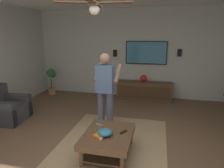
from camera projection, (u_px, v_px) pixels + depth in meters
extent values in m
plane|color=brown|center=(106.00, 157.00, 3.42)|extent=(8.55, 8.55, 0.00)
cube|color=#B2B7AD|center=(135.00, 54.00, 6.49)|extent=(0.10, 6.60, 2.78)
cube|color=#9E8460|center=(111.00, 148.00, 3.67)|extent=(2.77, 1.97, 0.01)
cube|color=#38383D|center=(8.00, 112.00, 4.81)|extent=(0.86, 0.86, 0.40)
cube|color=#38383D|center=(16.00, 105.00, 5.10)|extent=(0.22, 0.81, 0.56)
cube|color=#513823|center=(108.00, 136.00, 3.40)|extent=(1.00, 0.80, 0.10)
cylinder|color=#513823|center=(130.00, 137.00, 3.77)|extent=(0.07, 0.07, 0.30)
cylinder|color=#513823|center=(98.00, 133.00, 3.92)|extent=(0.07, 0.07, 0.30)
cylinder|color=#513823|center=(122.00, 164.00, 2.98)|extent=(0.07, 0.07, 0.30)
cylinder|color=#513823|center=(81.00, 158.00, 3.12)|extent=(0.07, 0.07, 0.30)
cube|color=#452F1E|center=(108.00, 149.00, 3.46)|extent=(0.88, 0.68, 0.03)
cube|color=#513823|center=(144.00, 91.00, 6.36)|extent=(0.44, 1.70, 0.55)
cube|color=#412C1C|center=(143.00, 93.00, 6.15)|extent=(0.01, 1.56, 0.39)
cube|color=black|center=(146.00, 53.00, 6.31)|extent=(0.05, 1.27, 0.72)
cube|color=teal|center=(146.00, 53.00, 6.28)|extent=(0.01, 1.21, 0.66)
cylinder|color=#4C5166|center=(110.00, 111.00, 4.33)|extent=(0.14, 0.14, 0.82)
cylinder|color=#4C5166|center=(101.00, 110.00, 4.38)|extent=(0.14, 0.14, 0.82)
cube|color=slate|center=(105.00, 79.00, 4.18)|extent=(0.24, 0.37, 0.58)
sphere|color=#997056|center=(105.00, 59.00, 4.08)|extent=(0.22, 0.22, 0.22)
cylinder|color=#997056|center=(118.00, 74.00, 4.27)|extent=(0.48, 0.12, 0.37)
cylinder|color=#997056|center=(98.00, 72.00, 4.39)|extent=(0.48, 0.12, 0.37)
cube|color=white|center=(110.00, 76.00, 4.54)|extent=(0.04, 0.05, 0.16)
cylinder|color=#9E6B4C|center=(52.00, 91.00, 6.94)|extent=(0.24, 0.24, 0.20)
cylinder|color=brown|center=(51.00, 83.00, 6.88)|extent=(0.03, 0.03, 0.34)
sphere|color=#235B2D|center=(53.00, 74.00, 6.88)|extent=(0.22, 0.22, 0.22)
sphere|color=#235B2D|center=(51.00, 72.00, 6.91)|extent=(0.17, 0.17, 0.17)
sphere|color=#235B2D|center=(51.00, 73.00, 6.68)|extent=(0.28, 0.28, 0.28)
ellipsoid|color=teal|center=(105.00, 132.00, 3.30)|extent=(0.24, 0.24, 0.11)
cube|color=white|center=(101.00, 137.00, 3.23)|extent=(0.16, 0.07, 0.02)
cube|color=black|center=(124.00, 132.00, 3.41)|extent=(0.15, 0.11, 0.02)
cube|color=slate|center=(99.00, 125.00, 3.67)|extent=(0.09, 0.16, 0.02)
cube|color=orange|center=(101.00, 135.00, 3.30)|extent=(0.27, 0.24, 0.04)
sphere|color=red|center=(144.00, 78.00, 6.31)|extent=(0.22, 0.22, 0.22)
cube|color=black|center=(179.00, 53.00, 6.09)|extent=(0.06, 0.12, 0.22)
cube|color=black|center=(115.00, 53.00, 6.55)|extent=(0.06, 0.12, 0.22)
cylinder|color=#4C3828|center=(94.00, 3.00, 3.13)|extent=(0.20, 0.20, 0.08)
sphere|color=silver|center=(94.00, 10.00, 3.15)|extent=(0.16, 0.16, 0.16)
cube|color=brown|center=(97.00, 6.00, 3.44)|extent=(0.57, 0.20, 0.02)
cube|color=brown|center=(73.00, 2.00, 3.06)|extent=(0.35, 0.56, 0.02)
cube|color=brown|center=(89.00, 0.00, 2.82)|extent=(0.57, 0.16, 0.02)
cube|color=brown|center=(115.00, 2.00, 3.08)|extent=(0.16, 0.57, 0.02)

